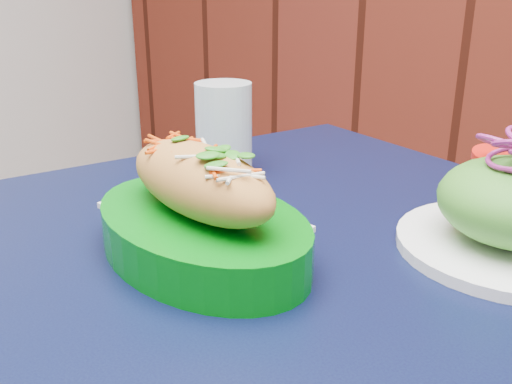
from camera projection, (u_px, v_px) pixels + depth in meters
The scene contains 3 objects.
cafe_table at pixel (279, 327), 0.61m from camera, with size 1.01×1.01×0.75m.
banh_mi_basket at pixel (201, 213), 0.56m from camera, with size 0.30×0.23×0.12m.
water_glass at pixel (224, 129), 0.80m from camera, with size 0.08×0.08×0.13m, color silver.
Camera 1 is at (-0.14, 0.98, 1.01)m, focal length 40.00 mm.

